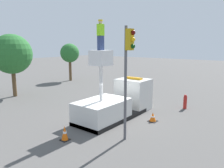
{
  "coord_description": "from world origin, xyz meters",
  "views": [
    {
      "loc": [
        -10.95,
        -8.5,
        4.85
      ],
      "look_at": [
        -1.6,
        -1.27,
        2.68
      ],
      "focal_mm": 35.0,
      "sensor_mm": 36.0,
      "label": 1
    }
  ],
  "objects_px": {
    "bucket_truck": "(117,102)",
    "worker": "(101,35)",
    "tree_left_bg": "(70,53)",
    "traffic_light_pole": "(128,61)",
    "traffic_cone_curbside": "(153,117)",
    "tree_right_bg": "(12,54)",
    "fire_hydrant": "(185,102)",
    "traffic_cone_rear": "(65,133)"
  },
  "relations": [
    {
      "from": "fire_hydrant",
      "to": "traffic_light_pole",
      "type": "bearing_deg",
      "value": 176.71
    },
    {
      "from": "worker",
      "to": "traffic_cone_rear",
      "type": "distance_m",
      "value": 5.89
    },
    {
      "from": "worker",
      "to": "tree_right_bg",
      "type": "bearing_deg",
      "value": 88.11
    },
    {
      "from": "fire_hydrant",
      "to": "tree_left_bg",
      "type": "height_order",
      "value": "tree_left_bg"
    },
    {
      "from": "bucket_truck",
      "to": "worker",
      "type": "height_order",
      "value": "worker"
    },
    {
      "from": "traffic_light_pole",
      "to": "traffic_cone_curbside",
      "type": "distance_m",
      "value": 4.97
    },
    {
      "from": "worker",
      "to": "traffic_cone_curbside",
      "type": "xyz_separation_m",
      "value": [
        2.13,
        -2.46,
        -5.09
      ]
    },
    {
      "from": "fire_hydrant",
      "to": "tree_right_bg",
      "type": "relative_size",
      "value": 0.19
    },
    {
      "from": "bucket_truck",
      "to": "worker",
      "type": "xyz_separation_m",
      "value": [
        -1.65,
        0.0,
        4.41
      ]
    },
    {
      "from": "worker",
      "to": "tree_left_bg",
      "type": "bearing_deg",
      "value": 54.77
    },
    {
      "from": "bucket_truck",
      "to": "fire_hydrant",
      "type": "xyz_separation_m",
      "value": [
        4.5,
        -3.1,
        -0.42
      ]
    },
    {
      "from": "traffic_cone_curbside",
      "to": "traffic_light_pole",
      "type": "bearing_deg",
      "value": -176.12
    },
    {
      "from": "traffic_cone_rear",
      "to": "tree_left_bg",
      "type": "xyz_separation_m",
      "value": [
        12.82,
        13.94,
        3.26
      ]
    },
    {
      "from": "worker",
      "to": "traffic_cone_rear",
      "type": "relative_size",
      "value": 2.25
    },
    {
      "from": "traffic_light_pole",
      "to": "tree_left_bg",
      "type": "distance_m",
      "value": 19.69
    },
    {
      "from": "bucket_truck",
      "to": "traffic_light_pole",
      "type": "height_order",
      "value": "traffic_light_pole"
    },
    {
      "from": "bucket_truck",
      "to": "worker",
      "type": "relative_size",
      "value": 3.6
    },
    {
      "from": "traffic_light_pole",
      "to": "tree_right_bg",
      "type": "xyz_separation_m",
      "value": [
        1.48,
        13.68,
        -0.09
      ]
    },
    {
      "from": "traffic_light_pole",
      "to": "fire_hydrant",
      "type": "xyz_separation_m",
      "value": [
        7.27,
        -0.42,
        -3.49
      ]
    },
    {
      "from": "fire_hydrant",
      "to": "traffic_cone_curbside",
      "type": "distance_m",
      "value": 4.07
    },
    {
      "from": "traffic_light_pole",
      "to": "bucket_truck",
      "type": "bearing_deg",
      "value": 44.12
    },
    {
      "from": "bucket_truck",
      "to": "fire_hydrant",
      "type": "bearing_deg",
      "value": -34.57
    },
    {
      "from": "traffic_light_pole",
      "to": "traffic_cone_rear",
      "type": "xyz_separation_m",
      "value": [
        -1.98,
        2.49,
        -3.65
      ]
    },
    {
      "from": "traffic_cone_curbside",
      "to": "tree_right_bg",
      "type": "height_order",
      "value": "tree_right_bg"
    },
    {
      "from": "tree_left_bg",
      "to": "tree_right_bg",
      "type": "relative_size",
      "value": 0.86
    },
    {
      "from": "worker",
      "to": "tree_left_bg",
      "type": "height_order",
      "value": "worker"
    },
    {
      "from": "bucket_truck",
      "to": "tree_right_bg",
      "type": "distance_m",
      "value": 11.47
    },
    {
      "from": "worker",
      "to": "fire_hydrant",
      "type": "bearing_deg",
      "value": -26.77
    },
    {
      "from": "traffic_light_pole",
      "to": "traffic_cone_curbside",
      "type": "xyz_separation_m",
      "value": [
        3.26,
        0.22,
        -3.75
      ]
    },
    {
      "from": "bucket_truck",
      "to": "tree_left_bg",
      "type": "bearing_deg",
      "value": 59.6
    },
    {
      "from": "tree_right_bg",
      "to": "fire_hydrant",
      "type": "bearing_deg",
      "value": -67.69
    },
    {
      "from": "fire_hydrant",
      "to": "traffic_cone_curbside",
      "type": "bearing_deg",
      "value": 170.96
    },
    {
      "from": "tree_left_bg",
      "to": "traffic_light_pole",
      "type": "bearing_deg",
      "value": -123.39
    },
    {
      "from": "tree_left_bg",
      "to": "traffic_cone_curbside",
      "type": "bearing_deg",
      "value": -115.05
    },
    {
      "from": "traffic_cone_rear",
      "to": "traffic_cone_curbside",
      "type": "bearing_deg",
      "value": -23.46
    },
    {
      "from": "traffic_cone_curbside",
      "to": "tree_left_bg",
      "type": "relative_size",
      "value": 0.12
    },
    {
      "from": "traffic_cone_curbside",
      "to": "tree_left_bg",
      "type": "bearing_deg",
      "value": 64.95
    },
    {
      "from": "worker",
      "to": "tree_left_bg",
      "type": "xyz_separation_m",
      "value": [
        9.71,
        13.75,
        -1.74
      ]
    },
    {
      "from": "bucket_truck",
      "to": "traffic_cone_curbside",
      "type": "relative_size",
      "value": 10.66
    },
    {
      "from": "tree_right_bg",
      "to": "tree_left_bg",
      "type": "bearing_deg",
      "value": 16.41
    },
    {
      "from": "bucket_truck",
      "to": "traffic_light_pole",
      "type": "relative_size",
      "value": 1.1
    },
    {
      "from": "traffic_cone_curbside",
      "to": "fire_hydrant",
      "type": "bearing_deg",
      "value": -9.04
    }
  ]
}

